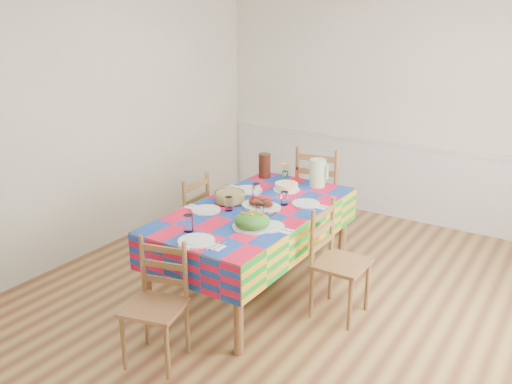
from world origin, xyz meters
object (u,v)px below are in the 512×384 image
at_px(chair_near, 157,304).
at_px(tea_pitcher, 265,166).
at_px(chair_left, 186,222).
at_px(chair_right, 336,262).
at_px(green_pitcher, 318,173).
at_px(dining_table, 255,217).
at_px(chair_far, 319,195).
at_px(meat_platter, 261,204).

bearing_deg(chair_near, tea_pitcher, 86.18).
bearing_deg(chair_left, chair_right, 87.61).
distance_m(green_pitcher, tea_pitcher, 0.58).
height_order(dining_table, chair_far, chair_far).
bearing_deg(dining_table, chair_right, 0.01).
relative_size(green_pitcher, chair_right, 0.29).
distance_m(meat_platter, chair_right, 0.82).
height_order(tea_pitcher, chair_left, tea_pitcher).
xyz_separation_m(chair_far, chair_left, (-0.79, -1.23, -0.06)).
bearing_deg(chair_far, chair_right, 110.44).
xyz_separation_m(green_pitcher, chair_near, (-0.19, -2.07, -0.46)).
bearing_deg(chair_near, dining_table, 74.86).
height_order(dining_table, meat_platter, meat_platter).
height_order(chair_far, chair_left, chair_far).
distance_m(meat_platter, green_pitcher, 0.80).
height_order(tea_pitcher, chair_far, chair_far).
bearing_deg(meat_platter, chair_near, -91.97).
bearing_deg(chair_left, meat_platter, 90.77).
distance_m(chair_far, chair_left, 1.46).
relative_size(meat_platter, green_pitcher, 1.38).
relative_size(meat_platter, chair_right, 0.40).
xyz_separation_m(tea_pitcher, chair_near, (0.39, -2.03, -0.45)).
distance_m(chair_left, chair_right, 1.56).
relative_size(meat_platter, chair_left, 0.39).
height_order(green_pitcher, tea_pitcher, green_pitcher).
xyz_separation_m(meat_platter, chair_near, (-0.04, -1.28, -0.36)).
bearing_deg(dining_table, chair_near, -90.48).
bearing_deg(green_pitcher, chair_far, 112.99).
height_order(dining_table, chair_right, chair_right).
height_order(tea_pitcher, chair_near, tea_pitcher).
bearing_deg(dining_table, chair_far, 89.54).
bearing_deg(tea_pitcher, dining_table, -63.39).
bearing_deg(chair_right, dining_table, 90.12).
relative_size(green_pitcher, chair_left, 0.28).
relative_size(chair_near, chair_left, 0.94).
xyz_separation_m(green_pitcher, chair_left, (-0.96, -0.83, -0.43)).
distance_m(chair_far, chair_right, 1.45).
bearing_deg(chair_far, meat_platter, 79.48).
bearing_deg(green_pitcher, meat_platter, -100.43).
xyz_separation_m(tea_pitcher, chair_right, (1.18, -0.80, -0.42)).
xyz_separation_m(chair_far, chair_right, (0.77, -1.23, -0.06)).
distance_m(chair_near, chair_left, 1.46).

